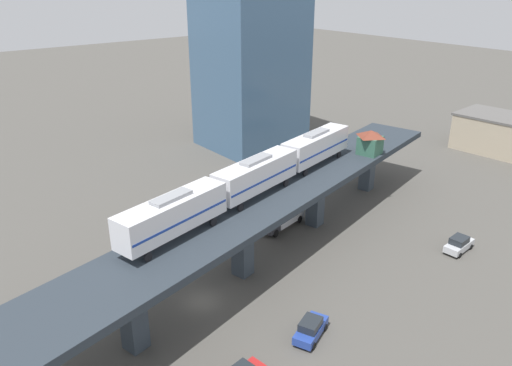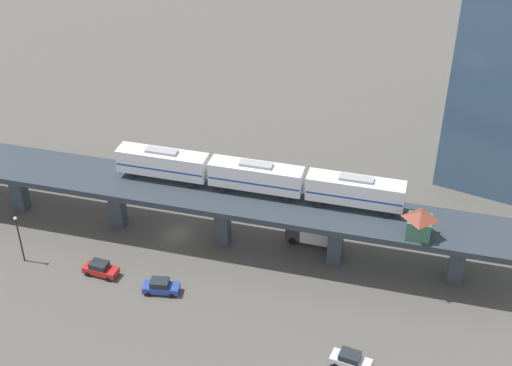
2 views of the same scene
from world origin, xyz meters
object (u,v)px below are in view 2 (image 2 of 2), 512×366
object	(u,v)px
street_car_blue	(161,286)
street_car_red	(100,269)
signal_hut	(419,223)
subway_train	(256,176)
street_lamp	(19,235)
delivery_truck	(315,232)
street_car_silver	(350,360)

from	to	relation	value
street_car_blue	street_car_red	world-z (taller)	same
signal_hut	street_car_blue	world-z (taller)	signal_hut
subway_train	street_lamp	distance (m)	30.77
delivery_truck	street_lamp	world-z (taller)	street_lamp
street_car_red	delivery_truck	xyz separation A→B (m)	(-18.75, 20.79, 0.82)
street_car_red	subway_train	bearing A→B (deg)	138.26
street_car_red	delivery_truck	size ratio (longest dim) A/B	0.62
street_lamp	street_car_red	bearing A→B (deg)	103.75
subway_train	street_car_silver	xyz separation A→B (m)	(14.59, 19.49, -9.30)
signal_hut	delivery_truck	bearing A→B (deg)	-98.92
street_car_silver	street_lamp	xyz separation A→B (m)	(3.40, -43.69, 3.17)
subway_train	delivery_truck	world-z (taller)	subway_train
subway_train	street_car_red	xyz separation A→B (m)	(15.44, -13.78, -9.30)
street_car_silver	street_lamp	bearing A→B (deg)	-85.55
signal_hut	street_car_blue	bearing A→B (deg)	-59.12
street_car_red	delivery_truck	bearing A→B (deg)	132.05
street_car_red	delivery_truck	world-z (taller)	delivery_truck
street_car_red	delivery_truck	distance (m)	28.01
signal_hut	street_car_blue	size ratio (longest dim) A/B	0.82
street_car_red	street_car_silver	xyz separation A→B (m)	(-0.85, 33.26, 0.00)
signal_hut	street_car_red	size ratio (longest dim) A/B	0.84
street_car_silver	delivery_truck	world-z (taller)	delivery_truck
signal_hut	subway_train	bearing A→B (deg)	-86.97
signal_hut	street_car_red	world-z (taller)	signal_hut
subway_train	street_car_silver	bearing A→B (deg)	53.17
subway_train	street_car_blue	size ratio (longest dim) A/B	7.75
subway_train	delivery_truck	xyz separation A→B (m)	(-3.31, 7.01, -8.47)
street_car_red	street_lamp	size ratio (longest dim) A/B	0.67
street_car_red	street_car_silver	size ratio (longest dim) A/B	1.02
subway_train	delivery_truck	bearing A→B (deg)	115.27
signal_hut	street_lamp	distance (m)	49.38
subway_train	street_car_red	distance (m)	22.69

